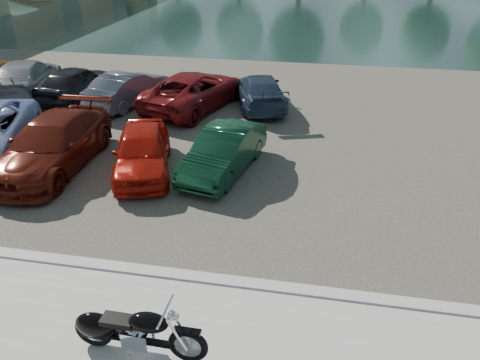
# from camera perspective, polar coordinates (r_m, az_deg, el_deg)

# --- Properties ---
(kerb) EXTENTS (60.00, 0.30, 0.14)m
(kerb) POSITION_cam_1_polar(r_m,az_deg,el_deg) (9.73, -2.01, -12.28)
(kerb) COLOR #B3AFA9
(kerb) RESTS_ON ground
(parking_lot) EXTENTS (60.00, 18.00, 0.04)m
(parking_lot) POSITION_cam_1_polar(r_m,az_deg,el_deg) (17.49, 4.35, 6.86)
(parking_lot) COLOR #403C34
(parking_lot) RESTS_ON ground
(river) EXTENTS (120.00, 40.00, 0.00)m
(river) POSITION_cam_1_polar(r_m,az_deg,el_deg) (45.67, 8.90, 19.99)
(river) COLOR #182C2B
(river) RESTS_ON ground
(motorcycle) EXTENTS (2.33, 0.75, 1.05)m
(motorcycle) POSITION_cam_1_polar(r_m,az_deg,el_deg) (8.31, -13.60, -17.36)
(motorcycle) COLOR black
(motorcycle) RESTS_ON promenade
(car_3) EXTENTS (2.19, 5.11, 1.47)m
(car_3) POSITION_cam_1_polar(r_m,az_deg,el_deg) (14.93, -21.87, 4.08)
(car_3) COLOR #5B170D
(car_3) RESTS_ON parking_lot
(car_4) EXTENTS (2.67, 4.17, 1.32)m
(car_4) POSITION_cam_1_polar(r_m,az_deg,el_deg) (13.92, -11.83, 3.53)
(car_4) COLOR #B8170C
(car_4) RESTS_ON parking_lot
(car_5) EXTENTS (2.08, 4.04, 1.27)m
(car_5) POSITION_cam_1_polar(r_m,az_deg,el_deg) (13.65, -2.00, 3.51)
(car_5) COLOR #0E3520
(car_5) RESTS_ON parking_lot
(car_7) EXTENTS (3.52, 5.52, 1.49)m
(car_7) POSITION_cam_1_polar(r_m,az_deg,el_deg) (22.37, -24.64, 11.28)
(car_7) COLOR gray
(car_7) RESTS_ON parking_lot
(car_8) EXTENTS (1.99, 4.18, 1.38)m
(car_8) POSITION_cam_1_polar(r_m,az_deg,el_deg) (21.10, -19.43, 11.17)
(car_8) COLOR black
(car_8) RESTS_ON parking_lot
(car_9) EXTENTS (2.42, 4.26, 1.33)m
(car_9) POSITION_cam_1_polar(r_m,az_deg,el_deg) (19.78, -13.45, 10.84)
(car_9) COLOR #585A6A
(car_9) RESTS_ON parking_lot
(car_10) EXTENTS (3.72, 5.56, 1.42)m
(car_10) POSITION_cam_1_polar(r_m,az_deg,el_deg) (18.94, -5.63, 10.84)
(car_10) COLOR maroon
(car_10) RESTS_ON parking_lot
(car_11) EXTENTS (2.97, 4.65, 1.26)m
(car_11) POSITION_cam_1_polar(r_m,az_deg,el_deg) (19.08, 2.38, 10.84)
(car_11) COLOR #293750
(car_11) RESTS_ON parking_lot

